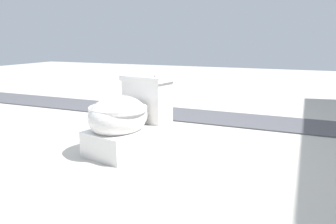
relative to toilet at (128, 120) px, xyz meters
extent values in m
plane|color=#B7B2A8|center=(0.02, -0.05, -0.22)|extent=(14.00, 14.00, 0.00)
cube|color=#4C4C51|center=(-1.16, 0.45, -0.21)|extent=(0.56, 8.00, 0.01)
cube|color=white|center=(0.00, 0.00, -0.14)|extent=(0.66, 0.46, 0.17)
ellipsoid|color=white|center=(0.09, -0.02, 0.04)|extent=(0.51, 0.45, 0.28)
cylinder|color=white|center=(0.09, -0.02, 0.10)|extent=(0.46, 0.46, 0.03)
cube|color=white|center=(-0.21, 0.05, 0.10)|extent=(0.25, 0.37, 0.30)
cube|color=white|center=(-0.21, 0.05, 0.27)|extent=(0.28, 0.40, 0.04)
cylinder|color=silver|center=(-0.19, 0.12, 0.29)|extent=(0.02, 0.02, 0.01)
camera|label=1|loc=(1.93, 1.12, 0.55)|focal=35.00mm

